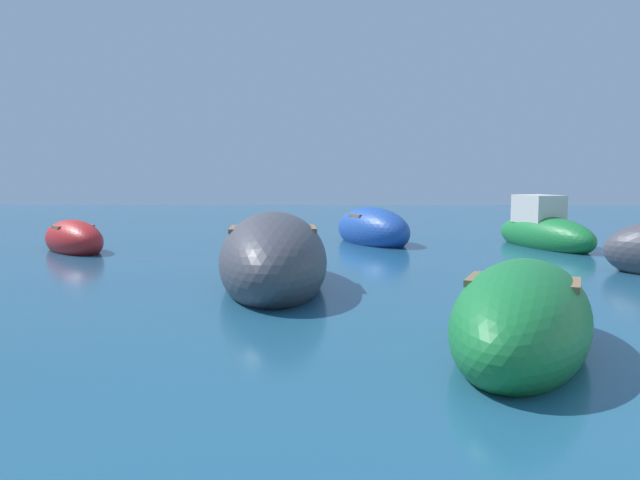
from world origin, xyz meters
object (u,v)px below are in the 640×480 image
(moored_boat_0, at_px, (74,240))
(moored_boat_4, at_px, (273,259))
(moored_boat_2, at_px, (522,320))
(moored_boat_6, at_px, (544,232))
(moored_boat_9, at_px, (372,230))

(moored_boat_0, height_order, moored_boat_4, moored_boat_4)
(moored_boat_2, distance_m, moored_boat_6, 11.88)
(moored_boat_0, distance_m, moored_boat_9, 8.67)
(moored_boat_2, distance_m, moored_boat_4, 5.63)
(moored_boat_2, distance_m, moored_boat_9, 12.26)
(moored_boat_6, bearing_deg, moored_boat_2, -34.68)
(moored_boat_9, bearing_deg, moored_boat_0, -97.12)
(moored_boat_4, bearing_deg, moored_boat_6, -52.45)
(moored_boat_6, height_order, moored_boat_9, moored_boat_6)
(moored_boat_0, relative_size, moored_boat_4, 0.58)
(moored_boat_0, distance_m, moored_boat_2, 13.59)
(moored_boat_0, relative_size, moored_boat_6, 0.70)
(moored_boat_4, bearing_deg, moored_boat_0, 43.29)
(moored_boat_2, height_order, moored_boat_6, moored_boat_6)
(moored_boat_0, bearing_deg, moored_boat_4, -171.64)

